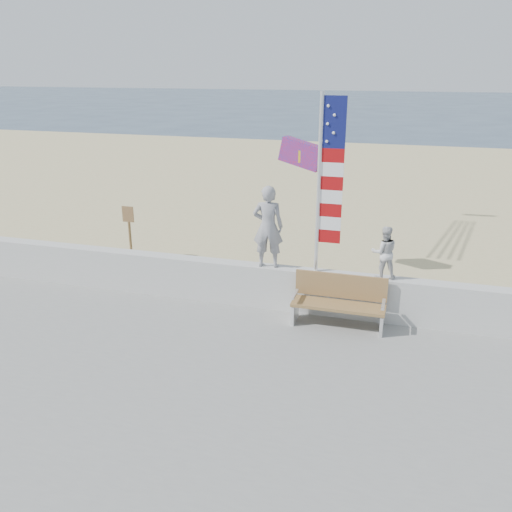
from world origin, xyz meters
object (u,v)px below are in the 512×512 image
(flag, at_px, (326,178))
(child, at_px, (384,252))
(bench, at_px, (339,301))
(adult, at_px, (268,227))

(flag, bearing_deg, child, 0.01)
(child, relative_size, flag, 0.30)
(child, bearing_deg, bench, 16.27)
(adult, relative_size, bench, 0.95)
(child, distance_m, bench, 1.28)
(adult, height_order, bench, adult)
(bench, height_order, flag, flag)
(bench, bearing_deg, adult, 163.81)
(adult, height_order, child, adult)
(child, xyz_separation_m, flag, (-1.20, -0.00, 1.39))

